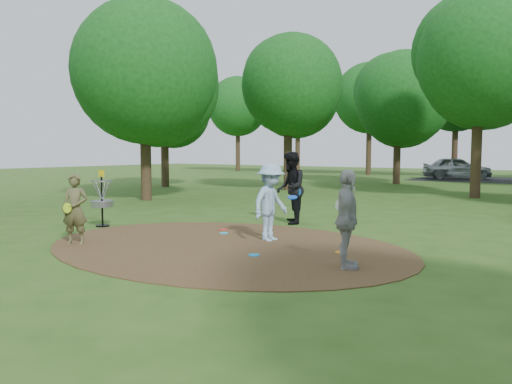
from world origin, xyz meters
The scene contains 13 objects.
ground centered at (0.00, 0.00, 0.00)m, with size 100.00×100.00×0.00m, color #2D5119.
dirt_clearing centered at (0.00, 0.00, 0.01)m, with size 8.40×8.40×0.02m, color #47301C.
player_observer_with_disc centered at (-2.82, -1.71, 0.78)m, with size 0.68×0.62×1.56m.
player_throwing_with_disc centered at (0.46, 1.13, 0.89)m, with size 1.06×1.17×1.78m.
player_walking_with_disc centered at (-0.56, 3.68, 1.02)m, with size 1.18×1.25×2.04m.
player_waiting_with_disc centered at (3.05, -0.37, 0.88)m, with size 0.83×1.11×1.75m.
disc_ground_cyan centered at (-1.00, 1.23, 0.03)m, with size 0.22×0.22×0.02m, color #1BBFDE.
disc_ground_blue centered at (1.13, -0.47, 0.03)m, with size 0.22×0.22×0.02m, color #0D8DE5.
disc_ground_red centered at (-1.35, 1.63, 0.03)m, with size 0.22×0.22×0.02m, color red.
car_left centered at (-2.29, 29.83, 0.81)m, with size 1.90×4.73×1.61m, color #A1A5A9.
disc_ground_orange centered at (2.40, 0.76, 0.03)m, with size 0.22×0.22×0.02m, color orange.
disc_golf_basket centered at (-4.50, 0.30, 0.87)m, with size 0.63×0.63×1.54m.
tree_ring centered at (1.20, 8.87, 5.14)m, with size 36.95×45.43×8.77m.
Camera 1 is at (6.71, -8.30, 2.07)m, focal length 35.00 mm.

